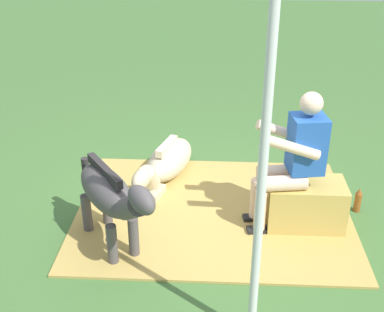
# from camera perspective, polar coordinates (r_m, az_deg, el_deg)

# --- Properties ---
(ground_plane) EXTENTS (24.00, 24.00, 0.00)m
(ground_plane) POSITION_cam_1_polar(r_m,az_deg,el_deg) (4.99, 0.72, -6.67)
(ground_plane) COLOR #426B33
(hay_patch) EXTENTS (2.68, 2.09, 0.02)m
(hay_patch) POSITION_cam_1_polar(r_m,az_deg,el_deg) (5.03, 2.40, -6.27)
(hay_patch) COLOR tan
(hay_patch) RESTS_ON ground
(hay_bale) EXTENTS (0.71, 0.41, 0.46)m
(hay_bale) POSITION_cam_1_polar(r_m,az_deg,el_deg) (4.84, 12.72, -5.41)
(hay_bale) COLOR tan
(hay_bale) RESTS_ON ground
(person_seated) EXTENTS (0.69, 0.48, 1.34)m
(person_seated) POSITION_cam_1_polar(r_m,az_deg,el_deg) (4.55, 11.38, -0.09)
(person_seated) COLOR beige
(person_seated) RESTS_ON ground
(pony_standing) EXTENTS (0.93, 1.17, 0.92)m
(pony_standing) POSITION_cam_1_polar(r_m,az_deg,el_deg) (4.30, -9.22, -4.38)
(pony_standing) COLOR #4C4747
(pony_standing) RESTS_ON ground
(pony_lying) EXTENTS (0.65, 1.35, 0.42)m
(pony_lying) POSITION_cam_1_polar(r_m,az_deg,el_deg) (5.55, -2.92, -0.74)
(pony_lying) COLOR beige
(pony_lying) RESTS_ON ground
(soda_bottle) EXTENTS (0.07, 0.07, 0.26)m
(soda_bottle) POSITION_cam_1_polar(r_m,az_deg,el_deg) (5.25, 18.31, -4.79)
(soda_bottle) COLOR brown
(soda_bottle) RESTS_ON ground
(tent_pole_left) EXTENTS (0.06, 0.06, 2.60)m
(tent_pole_left) POSITION_cam_1_polar(r_m,az_deg,el_deg) (3.03, 7.96, -2.40)
(tent_pole_left) COLOR silver
(tent_pole_left) RESTS_ON ground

